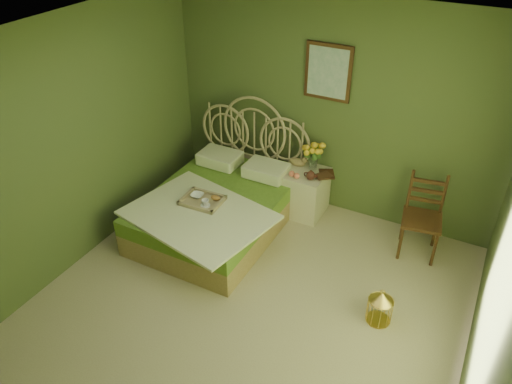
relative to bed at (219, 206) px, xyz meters
The scene contains 14 objects.
floor 1.56m from the bed, 51.92° to the right, with size 4.50×4.50×0.00m, color tan.
ceiling 2.77m from the bed, 51.92° to the right, with size 4.50×4.50×0.00m, color silver.
wall_back 1.73m from the bed, 47.96° to the left, with size 4.00×4.00×0.00m, color #485C30.
wall_left 1.89m from the bed, 131.28° to the right, with size 4.50×4.50×0.00m, color #485C30.
wall_right 3.34m from the bed, 22.24° to the right, with size 4.50×4.50×0.00m, color #485C30.
wall_art 1.98m from the bed, 49.48° to the left, with size 0.54×0.04×0.64m.
bed is the anchor object (origin of this frame).
nightstand 1.09m from the bed, 44.68° to the left, with size 0.52×0.52×1.00m.
chair 2.33m from the bed, 17.16° to the left, with size 0.48×0.48×0.94m.
birdcage 2.21m from the bed, 15.37° to the right, with size 0.23×0.23×0.35m.
book_lower 1.26m from the bed, 39.18° to the left, with size 0.17×0.23×0.02m, color #381E0F.
book_upper 1.26m from the bed, 39.18° to the left, with size 0.15×0.20×0.02m, color #472819.
cereal_bowl 0.35m from the bed, 121.99° to the right, with size 0.14×0.14×0.03m, color white.
coffee_cup 0.42m from the bed, 82.85° to the right, with size 0.08×0.08×0.08m, color white.
Camera 1 is at (1.70, -2.88, 3.67)m, focal length 35.00 mm.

